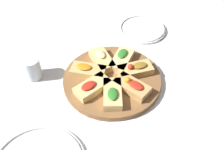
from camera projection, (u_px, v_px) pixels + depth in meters
ground_plane at (112, 82)px, 0.91m from camera, size 3.00×3.00×0.00m
serving_board at (112, 80)px, 0.90m from camera, size 0.33×0.33×0.02m
focaccia_slice_0 at (113, 94)px, 0.82m from camera, size 0.13×0.10×0.04m
focaccia_slice_1 at (132, 86)px, 0.84m from camera, size 0.08×0.13×0.04m
focaccia_slice_2 at (135, 70)px, 0.90m from camera, size 0.12×0.13×0.04m
focaccia_slice_3 at (121, 59)px, 0.94m from camera, size 0.12×0.06×0.04m
focaccia_slice_4 at (102, 59)px, 0.94m from camera, size 0.12×0.13×0.04m
focaccia_slice_5 at (88, 71)px, 0.89m from camera, size 0.08×0.13×0.04m
focaccia_slice_6 at (92, 87)px, 0.84m from camera, size 0.13×0.10×0.04m
plate_right at (142, 29)px, 1.11m from camera, size 0.20×0.20×0.02m
water_glass at (32, 68)px, 0.90m from camera, size 0.06×0.06×0.08m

